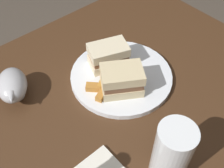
# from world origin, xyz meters

# --- Properties ---
(dining_table) EXTENTS (1.08, 0.78, 0.75)m
(dining_table) POSITION_xyz_m (0.00, 0.00, 0.37)
(dining_table) COLOR #422816
(dining_table) RESTS_ON ground
(plate) EXTENTS (0.28, 0.28, 0.02)m
(plate) POSITION_xyz_m (-0.10, -0.04, 0.76)
(plate) COLOR white
(plate) RESTS_ON dining_table
(sandwich_half_left) EXTENTS (0.12, 0.10, 0.07)m
(sandwich_half_left) POSITION_xyz_m (-0.10, -0.09, 0.80)
(sandwich_half_left) COLOR beige
(sandwich_half_left) RESTS_ON plate
(sandwich_half_right) EXTENTS (0.13, 0.12, 0.07)m
(sandwich_half_right) POSITION_xyz_m (-0.07, -0.00, 0.80)
(sandwich_half_right) COLOR beige
(sandwich_half_right) RESTS_ON plate
(potato_wedge_front) EXTENTS (0.03, 0.05, 0.02)m
(potato_wedge_front) POSITION_xyz_m (-0.07, -0.04, 0.77)
(potato_wedge_front) COLOR gold
(potato_wedge_front) RESTS_ON plate
(potato_wedge_middle) EXTENTS (0.05, 0.06, 0.02)m
(potato_wedge_middle) POSITION_xyz_m (-0.07, -0.03, 0.77)
(potato_wedge_middle) COLOR #B77F33
(potato_wedge_middle) RESTS_ON plate
(potato_wedge_back) EXTENTS (0.03, 0.05, 0.02)m
(potato_wedge_back) POSITION_xyz_m (-0.04, -0.03, 0.77)
(potato_wedge_back) COLOR #B77F33
(potato_wedge_back) RESTS_ON plate
(potato_wedge_left_edge) EXTENTS (0.04, 0.04, 0.02)m
(potato_wedge_left_edge) POSITION_xyz_m (-0.01, -0.05, 0.77)
(potato_wedge_left_edge) COLOR #AD702D
(potato_wedge_left_edge) RESTS_ON plate
(potato_wedge_right_edge) EXTENTS (0.04, 0.05, 0.02)m
(potato_wedge_right_edge) POSITION_xyz_m (-0.04, -0.03, 0.77)
(potato_wedge_right_edge) COLOR #B77F33
(potato_wedge_right_edge) RESTS_ON plate
(potato_wedge_stray) EXTENTS (0.05, 0.04, 0.02)m
(potato_wedge_stray) POSITION_xyz_m (-0.02, -0.02, 0.77)
(potato_wedge_stray) COLOR #AD702D
(potato_wedge_stray) RESTS_ON plate
(pint_glass) EXTENTS (0.08, 0.08, 0.16)m
(pint_glass) POSITION_xyz_m (0.01, 0.23, 0.82)
(pint_glass) COLOR white
(pint_glass) RESTS_ON dining_table
(gravy_boat) EXTENTS (0.12, 0.14, 0.07)m
(gravy_boat) POSITION_xyz_m (0.15, -0.17, 0.79)
(gravy_boat) COLOR #B7B7BC
(gravy_boat) RESTS_ON dining_table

